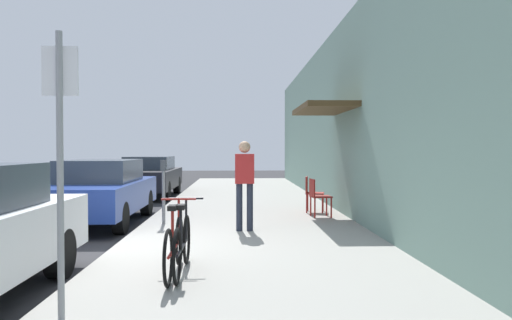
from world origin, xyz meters
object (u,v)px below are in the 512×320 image
bicycle_1 (182,245)px  cafe_chair_1 (312,192)px  parking_meter (164,187)px  cafe_chair_0 (317,195)px  bicycle_0 (174,246)px  pedestrian_standing (245,178)px  street_sign (60,153)px  parked_car_1 (100,191)px  parked_car_2 (149,176)px

bicycle_1 → cafe_chair_1: bicycle_1 is taller
parking_meter → cafe_chair_1: size_ratio=1.52×
cafe_chair_0 → cafe_chair_1: size_ratio=1.00×
bicycle_0 → parking_meter: bearing=100.3°
bicycle_1 → pedestrian_standing: bearing=75.3°
cafe_chair_0 → street_sign: bearing=-117.2°
bicycle_1 → pedestrian_standing: 3.31m
pedestrian_standing → bicycle_1: bearing=-104.7°
street_sign → cafe_chair_0: street_sign is taller
parked_car_1 → cafe_chair_1: (4.91, 0.90, -0.11)m
bicycle_1 → cafe_chair_1: (2.51, 5.84, 0.14)m
parked_car_1 → cafe_chair_0: size_ratio=5.06×
parked_car_2 → parking_meter: 7.17m
pedestrian_standing → street_sign: bearing=-109.7°
parked_car_1 → parked_car_2: (0.00, 6.15, -0.00)m
parked_car_1 → street_sign: (1.50, -6.60, 0.90)m
parked_car_2 → pedestrian_standing: pedestrian_standing is taller
bicycle_0 → cafe_chair_0: 5.68m
bicycle_0 → street_sign: bearing=-117.0°
parked_car_2 → bicycle_0: 11.41m
street_sign → bicycle_1: street_sign is taller
bicycle_1 → cafe_chair_0: size_ratio=1.97×
parked_car_2 → cafe_chair_1: bearing=-46.9°
bicycle_0 → cafe_chair_1: 6.47m
parked_car_1 → pedestrian_standing: (3.22, -1.81, 0.38)m
cafe_chair_1 → pedestrian_standing: size_ratio=0.51×
parked_car_1 → parking_meter: (1.55, -0.84, 0.15)m
pedestrian_standing → cafe_chair_0: bearing=47.4°
parking_meter → pedestrian_standing: size_ratio=0.78×
parked_car_1 → parking_meter: parking_meter is taller
bicycle_0 → cafe_chair_1: size_ratio=1.97×
parked_car_1 → street_sign: bearing=-77.2°
street_sign → pedestrian_standing: size_ratio=1.53×
parked_car_1 → cafe_chair_0: (4.91, 0.03, -0.11)m
parked_car_2 → cafe_chair_0: parked_car_2 is taller
bicycle_0 → cafe_chair_0: size_ratio=1.97×
cafe_chair_0 → parked_car_1: bearing=-179.7°
parked_car_1 → bicycle_0: size_ratio=2.57×
parked_car_1 → street_sign: size_ratio=1.69×
parked_car_1 → bicycle_0: (2.31, -5.02, -0.26)m
cafe_chair_1 → street_sign: bearing=-114.4°
parking_meter → cafe_chair_0: bearing=14.6°
cafe_chair_1 → parking_meter: bearing=-152.6°
cafe_chair_0 → cafe_chair_1: same height
bicycle_0 → cafe_chair_1: (2.60, 5.92, 0.14)m
parked_car_2 → bicycle_0: bearing=-78.3°
bicycle_1 → parked_car_2: bearing=102.2°
cafe_chair_0 → pedestrian_standing: pedestrian_standing is taller
bicycle_0 → cafe_chair_0: bearing=62.7°
parked_car_2 → parking_meter: bearing=-77.5°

